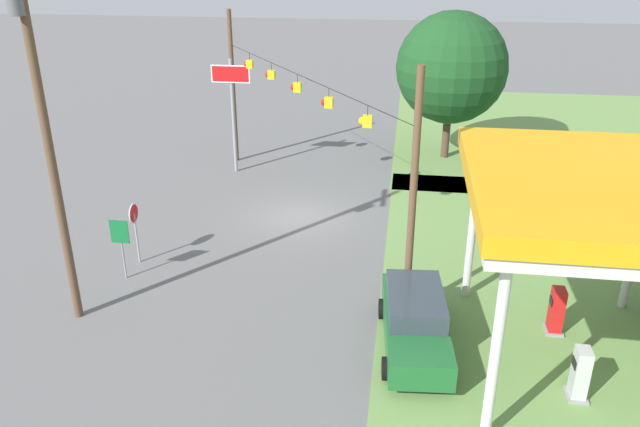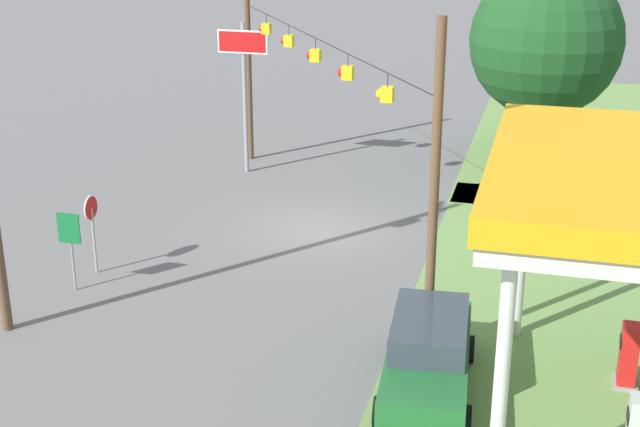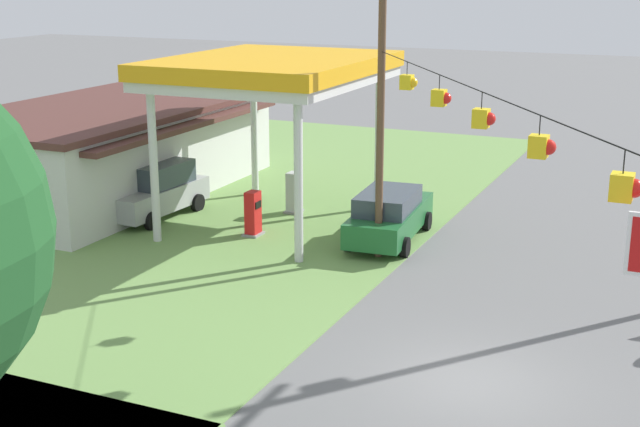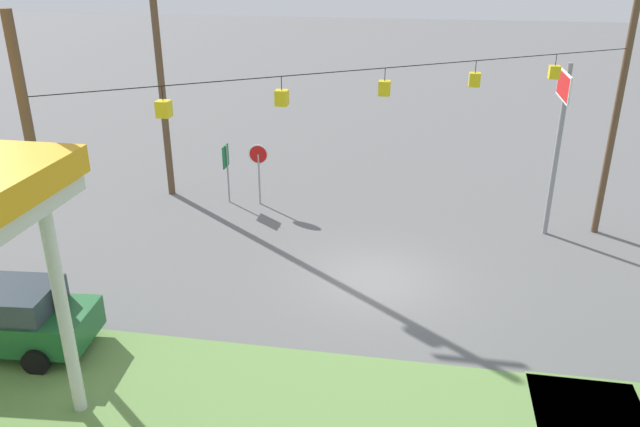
{
  "view_description": "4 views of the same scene",
  "coord_description": "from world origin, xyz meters",
  "px_view_note": "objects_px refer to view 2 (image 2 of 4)",
  "views": [
    {
      "loc": [
        25.92,
        4.68,
        11.67
      ],
      "look_at": [
        2.44,
        1.32,
        1.31
      ],
      "focal_mm": 35.0,
      "sensor_mm": 36.0,
      "label": 1
    },
    {
      "loc": [
        27.56,
        7.62,
        11.1
      ],
      "look_at": [
        2.27,
        0.76,
        1.48
      ],
      "focal_mm": 50.0,
      "sensor_mm": 36.0,
      "label": 2
    },
    {
      "loc": [
        -18.13,
        -4.45,
        9.09
      ],
      "look_at": [
        1.6,
        4.39,
        3.05
      ],
      "focal_mm": 50.0,
      "sensor_mm": 36.0,
      "label": 3
    },
    {
      "loc": [
        -1.19,
        17.2,
        9.55
      ],
      "look_at": [
        1.63,
        1.0,
        2.56
      ],
      "focal_mm": 35.0,
      "sensor_mm": 36.0,
      "label": 4
    }
  ],
  "objects_px": {
    "car_at_pumps_front": "(428,354)",
    "tree_west_verge": "(546,41)",
    "route_sign": "(70,236)",
    "stop_sign_roadside": "(92,217)",
    "fuel_pump_near": "(628,358)",
    "stop_sign_overhead": "(244,69)"
  },
  "relations": [
    {
      "from": "fuel_pump_near",
      "to": "route_sign",
      "type": "height_order",
      "value": "route_sign"
    },
    {
      "from": "fuel_pump_near",
      "to": "stop_sign_overhead",
      "type": "distance_m",
      "value": 20.07
    },
    {
      "from": "fuel_pump_near",
      "to": "tree_west_verge",
      "type": "relative_size",
      "value": 0.19
    },
    {
      "from": "route_sign",
      "to": "tree_west_verge",
      "type": "relative_size",
      "value": 0.29
    },
    {
      "from": "route_sign",
      "to": "car_at_pumps_front",
      "type": "bearing_deg",
      "value": 75.69
    },
    {
      "from": "car_at_pumps_front",
      "to": "stop_sign_roadside",
      "type": "xyz_separation_m",
      "value": [
        -4.08,
        -10.79,
        0.88
      ]
    },
    {
      "from": "stop_sign_overhead",
      "to": "route_sign",
      "type": "height_order",
      "value": "stop_sign_overhead"
    },
    {
      "from": "car_at_pumps_front",
      "to": "route_sign",
      "type": "height_order",
      "value": "route_sign"
    },
    {
      "from": "fuel_pump_near",
      "to": "stop_sign_roadside",
      "type": "relative_size",
      "value": 0.64
    },
    {
      "from": "stop_sign_roadside",
      "to": "tree_west_verge",
      "type": "bearing_deg",
      "value": -39.74
    },
    {
      "from": "route_sign",
      "to": "tree_west_verge",
      "type": "bearing_deg",
      "value": 142.65
    },
    {
      "from": "stop_sign_overhead",
      "to": "route_sign",
      "type": "distance_m",
      "value": 12.54
    },
    {
      "from": "stop_sign_overhead",
      "to": "stop_sign_roadside",
      "type": "bearing_deg",
      "value": -5.12
    },
    {
      "from": "stop_sign_roadside",
      "to": "tree_west_verge",
      "type": "xyz_separation_m",
      "value": [
        -15.03,
        12.49,
        3.41
      ]
    },
    {
      "from": "fuel_pump_near",
      "to": "stop_sign_roadside",
      "type": "height_order",
      "value": "stop_sign_roadside"
    },
    {
      "from": "stop_sign_roadside",
      "to": "stop_sign_overhead",
      "type": "xyz_separation_m",
      "value": [
        -10.91,
        0.98,
        2.46
      ]
    },
    {
      "from": "fuel_pump_near",
      "to": "car_at_pumps_front",
      "type": "bearing_deg",
      "value": -73.11
    },
    {
      "from": "route_sign",
      "to": "tree_west_verge",
      "type": "height_order",
      "value": "tree_west_verge"
    },
    {
      "from": "stop_sign_roadside",
      "to": "fuel_pump_near",
      "type": "bearing_deg",
      "value": -100.05
    },
    {
      "from": "car_at_pumps_front",
      "to": "tree_west_verge",
      "type": "distance_m",
      "value": 19.65
    },
    {
      "from": "car_at_pumps_front",
      "to": "tree_west_verge",
      "type": "relative_size",
      "value": 0.64
    },
    {
      "from": "stop_sign_roadside",
      "to": "tree_west_verge",
      "type": "relative_size",
      "value": 0.3
    }
  ]
}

